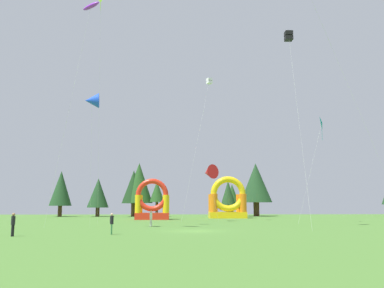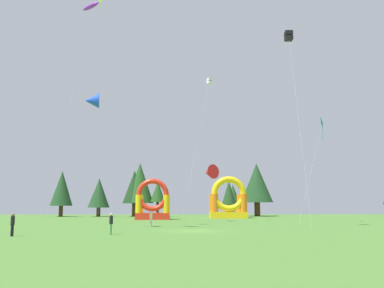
% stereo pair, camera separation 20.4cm
% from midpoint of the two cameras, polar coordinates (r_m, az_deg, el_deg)
% --- Properties ---
extents(ground_plane, '(120.00, 120.00, 0.00)m').
position_cam_midpoint_polar(ground_plane, '(38.82, 0.56, -11.78)').
color(ground_plane, '#47752D').
extents(kite_red_delta, '(2.82, 2.80, 8.00)m').
position_cam_midpoint_polar(kite_red_delta, '(59.92, 2.48, -3.89)').
color(kite_red_delta, red).
rests_on(kite_red_delta, ground_plane).
extents(kite_white_box, '(4.59, 2.44, 20.88)m').
position_cam_midpoint_polar(kite_white_box, '(62.63, 2.52, 8.51)').
color(kite_white_box, white).
rests_on(kite_white_box, ground_plane).
extents(kite_teal_diamond, '(4.84, 2.86, 14.04)m').
position_cam_midpoint_polar(kite_teal_diamond, '(59.78, 17.49, 2.68)').
color(kite_teal_diamond, '#0C7F7A').
rests_on(kite_teal_diamond, ground_plane).
extents(kite_black_box, '(0.84, 6.05, 21.73)m').
position_cam_midpoint_polar(kite_black_box, '(49.82, 13.16, 14.12)').
color(kite_black_box, black).
rests_on(kite_black_box, ground_plane).
extents(kite_blue_delta, '(1.69, 4.13, 14.02)m').
position_cam_midpoint_polar(kite_blue_delta, '(45.40, -13.36, 5.76)').
color(kite_blue_delta, blue).
rests_on(kite_blue_delta, ground_plane).
extents(kite_purple_parafoil, '(5.82, 4.24, 22.98)m').
position_cam_midpoint_polar(kite_purple_parafoil, '(46.16, -13.51, 17.73)').
color(kite_purple_parafoil, purple).
rests_on(kite_purple_parafoil, ground_plane).
extents(person_left_edge, '(0.41, 0.41, 1.72)m').
position_cam_midpoint_polar(person_left_edge, '(46.26, -5.49, -9.89)').
color(person_left_edge, silver).
rests_on(person_left_edge, ground_plane).
extents(person_near_camera, '(0.34, 0.34, 1.71)m').
position_cam_midpoint_polar(person_near_camera, '(35.05, -10.81, -10.37)').
color(person_near_camera, '#33723F').
rests_on(person_near_camera, ground_plane).
extents(person_midfield, '(0.37, 0.37, 1.77)m').
position_cam_midpoint_polar(person_midfield, '(35.26, -23.11, -9.80)').
color(person_midfield, black).
rests_on(person_midfield, ground_plane).
extents(inflatable_orange_dome, '(5.30, 3.54, 6.37)m').
position_cam_midpoint_polar(inflatable_orange_dome, '(66.76, -5.28, -8.28)').
color(inflatable_orange_dome, red).
rests_on(inflatable_orange_dome, ground_plane).
extents(inflatable_red_slide, '(6.29, 4.70, 7.14)m').
position_cam_midpoint_polar(inflatable_red_slide, '(73.28, 5.04, -8.06)').
color(inflatable_red_slide, yellow).
rests_on(inflatable_red_slide, ground_plane).
extents(tree_row_0, '(4.30, 4.30, 8.84)m').
position_cam_midpoint_polar(tree_row_0, '(85.75, -17.26, -5.81)').
color(tree_row_0, '#4C331E').
rests_on(tree_row_0, ground_plane).
extents(tree_row_1, '(4.19, 4.19, 7.43)m').
position_cam_midpoint_polar(tree_row_1, '(84.45, -12.50, -6.54)').
color(tree_row_1, '#4C331E').
rests_on(tree_row_1, ground_plane).
extents(tree_row_2, '(4.58, 4.58, 9.00)m').
position_cam_midpoint_polar(tree_row_2, '(83.58, -7.79, -5.84)').
color(tree_row_2, '#4C331E').
rests_on(tree_row_2, ground_plane).
extents(tree_row_3, '(5.47, 5.47, 10.51)m').
position_cam_midpoint_polar(tree_row_3, '(83.65, -7.06, -5.32)').
color(tree_row_3, '#4C331E').
rests_on(tree_row_3, ground_plane).
extents(tree_row_4, '(2.89, 2.89, 6.87)m').
position_cam_midpoint_polar(tree_row_4, '(82.01, -4.62, -6.51)').
color(tree_row_4, '#4C331E').
rests_on(tree_row_4, ground_plane).
extents(tree_row_5, '(2.79, 2.79, 6.82)m').
position_cam_midpoint_polar(tree_row_5, '(80.19, 5.12, -6.67)').
color(tree_row_5, '#4C331E').
rests_on(tree_row_5, ground_plane).
extents(tree_row_6, '(3.43, 3.43, 6.31)m').
position_cam_midpoint_polar(tree_row_6, '(84.20, 5.66, -7.06)').
color(tree_row_6, '#4C331E').
rests_on(tree_row_6, ground_plane).
extents(tree_row_7, '(6.37, 6.37, 10.60)m').
position_cam_midpoint_polar(tree_row_7, '(85.76, 8.88, -5.27)').
color(tree_row_7, '#4C331E').
rests_on(tree_row_7, ground_plane).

